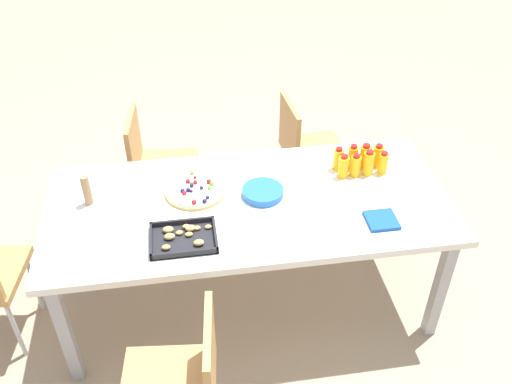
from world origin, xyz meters
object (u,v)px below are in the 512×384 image
juice_bottle_5 (368,163)px  juice_bottle_6 (355,166)px  juice_bottle_1 (365,156)px  snack_tray (183,238)px  juice_bottle_2 (353,157)px  napkin_stack (382,220)px  fruit_pizza (196,190)px  juice_bottle_7 (343,167)px  chair_near_left (305,146)px  chair_far_right (184,380)px  juice_bottle_0 (378,156)px  plate_stack (263,192)px  party_table (249,211)px  juice_bottle_4 (383,163)px  chair_near_right (155,162)px  cardboard_tube (87,190)px

juice_bottle_5 → juice_bottle_6: (0.07, 0.00, -0.01)m
juice_bottle_1 → snack_tray: 1.12m
juice_bottle_1 → juice_bottle_2: bearing=-2.1°
juice_bottle_6 → napkin_stack: juice_bottle_6 is taller
fruit_pizza → juice_bottle_7: bearing=-178.7°
juice_bottle_7 → napkin_stack: 0.41m
chair_near_left → chair_far_right: 1.89m
juice_bottle_0 → plate_stack: size_ratio=0.62×
party_table → juice_bottle_4: juice_bottle_4 is taller
chair_near_right → chair_near_left: bearing=97.8°
juice_bottle_0 → juice_bottle_5: juice_bottle_5 is taller
juice_bottle_0 → cardboard_tube: cardboard_tube is taller
juice_bottle_1 → napkin_stack: 0.48m
juice_bottle_4 → juice_bottle_6: (0.15, -0.00, -0.00)m
juice_bottle_4 → plate_stack: (0.68, 0.10, -0.04)m
party_table → chair_far_right: chair_far_right is taller
fruit_pizza → chair_far_right: bearing=82.2°
chair_near_left → juice_bottle_2: size_ratio=5.71×
party_table → fruit_pizza: bearing=-25.0°
chair_far_right → plate_stack: (-0.48, -0.87, 0.27)m
chair_near_right → napkin_stack: bearing=52.6°
cardboard_tube → juice_bottle_1: bearing=-176.1°
juice_bottle_4 → fruit_pizza: size_ratio=0.42×
juice_bottle_1 → snack_tray: size_ratio=0.46×
juice_bottle_4 → cardboard_tube: 1.57m
party_table → plate_stack: (-0.08, -0.04, 0.08)m
juice_bottle_1 → napkin_stack: size_ratio=0.97×
cardboard_tube → juice_bottle_5: bearing=-178.8°
chair_far_right → juice_bottle_5: size_ratio=5.54×
juice_bottle_5 → juice_bottle_1: bearing=-93.5°
chair_near_right → fruit_pizza: bearing=24.9°
juice_bottle_5 → chair_near_left: bearing=-75.7°
juice_bottle_1 → plate_stack: size_ratio=0.67×
chair_near_right → juice_bottle_1: (-1.18, 0.58, 0.32)m
juice_bottle_7 → napkin_stack: juice_bottle_7 is taller
party_table → juice_bottle_2: (-0.61, -0.22, 0.13)m
chair_near_left → juice_bottle_2: (-0.11, 0.62, 0.32)m
juice_bottle_5 → juice_bottle_6: juice_bottle_5 is taller
napkin_stack → plate_stack: bearing=-28.6°
juice_bottle_1 → juice_bottle_6: bearing=43.4°
fruit_pizza → juice_bottle_5: bearing=-178.7°
party_table → juice_bottle_7: bearing=-165.1°
plate_stack → cardboard_tube: size_ratio=1.28×
juice_bottle_2 → cardboard_tube: bearing=4.2°
juice_bottle_0 → plate_stack: 0.70m
juice_bottle_2 → juice_bottle_5: 0.10m
chair_far_right → juice_bottle_6: juice_bottle_6 is taller
juice_bottle_0 → fruit_pizza: bearing=5.3°
juice_bottle_1 → fruit_pizza: juice_bottle_1 is taller
juice_bottle_4 → plate_stack: size_ratio=0.63×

